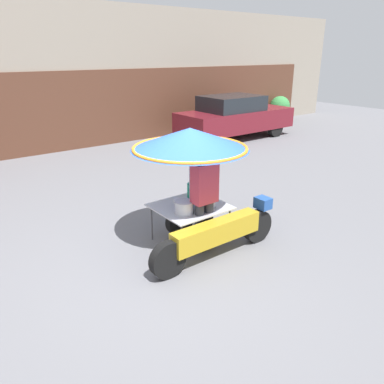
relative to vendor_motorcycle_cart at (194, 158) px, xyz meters
The scene contains 6 objects.
ground_plane 1.55m from the vendor_motorcycle_cart, 152.12° to the right, with size 36.00×36.00×0.00m, color slate.
shopfront_building 8.34m from the vendor_motorcycle_cart, 93.80° to the left, with size 28.00×2.06×4.38m.
vendor_motorcycle_cart is the anchor object (origin of this frame).
vendor_person 0.58m from the vendor_motorcycle_cart, 91.91° to the right, with size 0.38×0.22×1.63m.
parked_car 8.10m from the vendor_motorcycle_cart, 42.22° to the left, with size 4.32×1.69×1.51m.
potted_plant 12.14m from the vendor_motorcycle_cart, 34.12° to the left, with size 0.87×0.87×1.10m.
Camera 1 is at (-2.75, -4.01, 2.92)m, focal length 35.00 mm.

